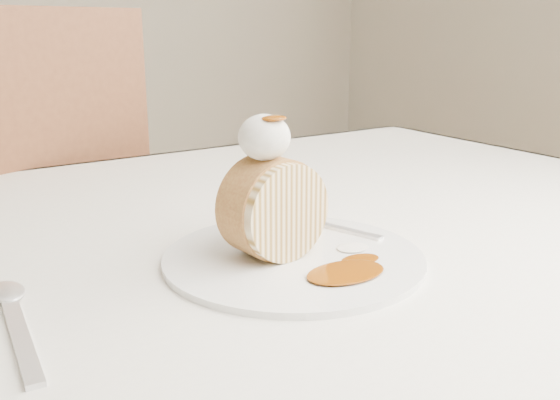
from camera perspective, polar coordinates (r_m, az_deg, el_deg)
table at (r=0.78m, az=-5.14°, el=-8.77°), size 1.40×0.90×0.75m
chair_far at (r=1.30m, az=-23.49°, el=-3.75°), size 0.62×0.62×1.01m
plate at (r=0.64m, az=1.25°, el=-5.31°), size 0.32×0.32×0.01m
roulade_slice at (r=0.62m, az=-0.58°, el=-0.78°), size 0.10×0.07×0.10m
cake_chunk at (r=0.70m, az=0.69°, el=-1.02°), size 0.07×0.07×0.05m
whipped_cream at (r=0.61m, az=-1.44°, el=5.75°), size 0.05×0.05×0.05m
caramel_drizzle at (r=0.59m, az=-0.55°, el=8.03°), size 0.03×0.02×0.01m
caramel_pool at (r=0.59m, az=6.02°, el=-6.57°), size 0.09×0.07×0.00m
fork at (r=0.72m, az=5.31°, el=-2.58°), size 0.07×0.16×0.00m
spoon at (r=0.53m, az=-22.57°, el=-11.71°), size 0.04×0.18×0.00m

